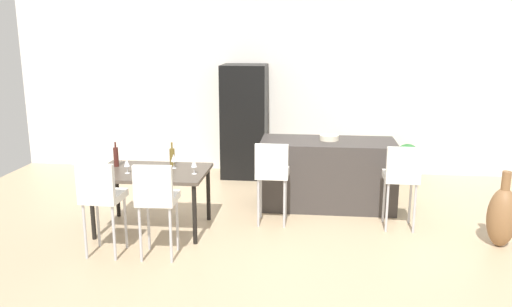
# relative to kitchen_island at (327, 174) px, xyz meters

# --- Properties ---
(ground_plane) EXTENTS (10.00, 10.00, 0.00)m
(ground_plane) POSITION_rel_kitchen_island_xyz_m (-0.33, -0.79, -0.46)
(ground_plane) COLOR tan
(back_wall) EXTENTS (10.00, 0.12, 2.90)m
(back_wall) POSITION_rel_kitchen_island_xyz_m (-0.33, 1.86, 0.99)
(back_wall) COLOR silver
(back_wall) RESTS_ON ground_plane
(kitchen_island) EXTENTS (1.81, 0.81, 0.92)m
(kitchen_island) POSITION_rel_kitchen_island_xyz_m (0.00, 0.00, 0.00)
(kitchen_island) COLOR #383330
(kitchen_island) RESTS_ON ground_plane
(bar_chair_left) EXTENTS (0.40, 0.40, 1.05)m
(bar_chair_left) POSITION_rel_kitchen_island_xyz_m (-0.69, -0.79, 0.24)
(bar_chair_left) COLOR silver
(bar_chair_left) RESTS_ON ground_plane
(bar_chair_middle) EXTENTS (0.41, 0.41, 1.05)m
(bar_chair_middle) POSITION_rel_kitchen_island_xyz_m (0.86, -0.79, 0.24)
(bar_chair_middle) COLOR silver
(bar_chair_middle) RESTS_ON ground_plane
(dining_table) EXTENTS (1.32, 0.89, 0.74)m
(dining_table) POSITION_rel_kitchen_island_xyz_m (-2.11, -1.11, 0.21)
(dining_table) COLOR #4C4238
(dining_table) RESTS_ON ground_plane
(dining_chair_near) EXTENTS (0.41, 0.41, 1.05)m
(dining_chair_near) POSITION_rel_kitchen_island_xyz_m (-2.41, -1.92, 0.24)
(dining_chair_near) COLOR silver
(dining_chair_near) RESTS_ON ground_plane
(dining_chair_far) EXTENTS (0.42, 0.42, 1.05)m
(dining_chair_far) POSITION_rel_kitchen_island_xyz_m (-1.81, -1.92, 0.24)
(dining_chair_far) COLOR silver
(dining_chair_far) RESTS_ON ground_plane
(wine_bottle_right) EXTENTS (0.06, 0.06, 0.29)m
(wine_bottle_right) POSITION_rel_kitchen_island_xyz_m (-1.93, -0.84, 0.39)
(wine_bottle_right) COLOR brown
(wine_bottle_right) RESTS_ON dining_table
(wine_bottle_middle) EXTENTS (0.06, 0.06, 0.31)m
(wine_bottle_middle) POSITION_rel_kitchen_island_xyz_m (-2.60, -0.96, 0.40)
(wine_bottle_middle) COLOR #471E19
(wine_bottle_middle) RESTS_ON dining_table
(wine_glass_left) EXTENTS (0.07, 0.07, 0.17)m
(wine_glass_left) POSITION_rel_kitchen_island_xyz_m (-2.36, -1.26, 0.40)
(wine_glass_left) COLOR silver
(wine_glass_left) RESTS_ON dining_table
(wine_glass_far) EXTENTS (0.07, 0.07, 0.17)m
(wine_glass_far) POSITION_rel_kitchen_island_xyz_m (-1.88, -0.97, 0.40)
(wine_glass_far) COLOR silver
(wine_glass_far) RESTS_ON dining_table
(wine_glass_near) EXTENTS (0.07, 0.07, 0.17)m
(wine_glass_near) POSITION_rel_kitchen_island_xyz_m (-1.57, -1.20, 0.40)
(wine_glass_near) COLOR silver
(wine_glass_near) RESTS_ON dining_table
(refrigerator) EXTENTS (0.72, 0.68, 1.84)m
(refrigerator) POSITION_rel_kitchen_island_xyz_m (-1.33, 1.42, 0.46)
(refrigerator) COLOR black
(refrigerator) RESTS_ON ground_plane
(fruit_bowl) EXTENTS (0.25, 0.25, 0.07)m
(fruit_bowl) POSITION_rel_kitchen_island_xyz_m (0.01, 0.04, 0.50)
(fruit_bowl) COLOR beige
(fruit_bowl) RESTS_ON kitchen_island
(floor_vase) EXTENTS (0.32, 0.32, 0.87)m
(floor_vase) POSITION_rel_kitchen_island_xyz_m (1.91, -1.18, -0.11)
(floor_vase) COLOR brown
(floor_vase) RESTS_ON ground_plane
(potted_plant) EXTENTS (0.40, 0.40, 0.60)m
(potted_plant) POSITION_rel_kitchen_island_xyz_m (1.32, 1.41, -0.11)
(potted_plant) COLOR #38383D
(potted_plant) RESTS_ON ground_plane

